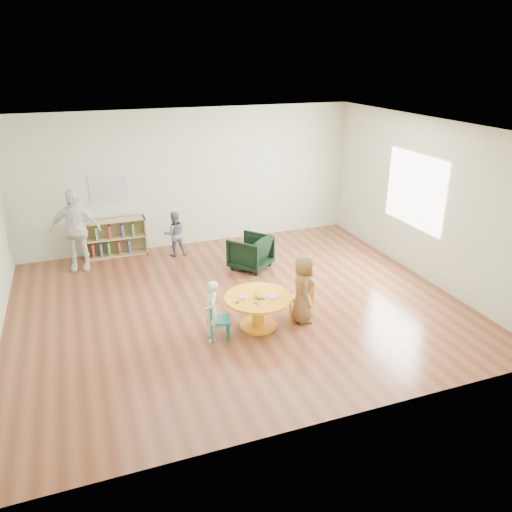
{
  "coord_description": "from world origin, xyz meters",
  "views": [
    {
      "loc": [
        -2.19,
        -6.88,
        3.79
      ],
      "look_at": [
        0.23,
        -0.3,
        0.92
      ],
      "focal_mm": 35.0,
      "sensor_mm": 36.0,
      "label": 1
    }
  ],
  "objects_px": {
    "child_left": "(212,311)",
    "activity_table": "(258,306)",
    "kid_chair_right": "(304,297)",
    "child_right": "(303,289)",
    "adult_caretaker": "(75,230)",
    "armchair": "(250,252)",
    "kid_chair_left": "(217,319)",
    "bookshelf": "(115,238)",
    "toddler": "(175,234)"
  },
  "relations": [
    {
      "from": "child_left",
      "to": "activity_table",
      "type": "bearing_deg",
      "value": 108.47
    },
    {
      "from": "activity_table",
      "to": "child_left",
      "type": "bearing_deg",
      "value": -172.3
    },
    {
      "from": "kid_chair_right",
      "to": "child_right",
      "type": "bearing_deg",
      "value": 145.17
    },
    {
      "from": "activity_table",
      "to": "kid_chair_right",
      "type": "height_order",
      "value": "kid_chair_right"
    },
    {
      "from": "adult_caretaker",
      "to": "child_right",
      "type": "bearing_deg",
      "value": -35.77
    },
    {
      "from": "kid_chair_right",
      "to": "activity_table",
      "type": "bearing_deg",
      "value": 93.1
    },
    {
      "from": "armchair",
      "to": "adult_caretaker",
      "type": "height_order",
      "value": "adult_caretaker"
    },
    {
      "from": "child_left",
      "to": "kid_chair_left",
      "type": "bearing_deg",
      "value": 112.76
    },
    {
      "from": "kid_chair_left",
      "to": "armchair",
      "type": "height_order",
      "value": "armchair"
    },
    {
      "from": "kid_chair_left",
      "to": "adult_caretaker",
      "type": "xyz_separation_m",
      "value": [
        -1.74,
        3.26,
        0.47
      ]
    },
    {
      "from": "activity_table",
      "to": "bookshelf",
      "type": "relative_size",
      "value": 0.83
    },
    {
      "from": "bookshelf",
      "to": "kid_chair_right",
      "type": "bearing_deg",
      "value": -54.85
    },
    {
      "from": "activity_table",
      "to": "kid_chair_right",
      "type": "bearing_deg",
      "value": 8.41
    },
    {
      "from": "child_left",
      "to": "toddler",
      "type": "xyz_separation_m",
      "value": [
        0.16,
        3.31,
        0.01
      ]
    },
    {
      "from": "armchair",
      "to": "child_right",
      "type": "bearing_deg",
      "value": 52.11
    },
    {
      "from": "adult_caretaker",
      "to": "toddler",
      "type": "bearing_deg",
      "value": 11.54
    },
    {
      "from": "activity_table",
      "to": "adult_caretaker",
      "type": "xyz_separation_m",
      "value": [
        -2.4,
        3.18,
        0.43
      ]
    },
    {
      "from": "kid_chair_left",
      "to": "adult_caretaker",
      "type": "distance_m",
      "value": 3.73
    },
    {
      "from": "kid_chair_right",
      "to": "armchair",
      "type": "distance_m",
      "value": 1.99
    },
    {
      "from": "kid_chair_right",
      "to": "child_left",
      "type": "height_order",
      "value": "child_left"
    },
    {
      "from": "child_right",
      "to": "kid_chair_right",
      "type": "bearing_deg",
      "value": -13.34
    },
    {
      "from": "kid_chair_right",
      "to": "adult_caretaker",
      "type": "distance_m",
      "value": 4.45
    },
    {
      "from": "kid_chair_right",
      "to": "armchair",
      "type": "xyz_separation_m",
      "value": [
        -0.16,
        1.98,
        0.02
      ]
    },
    {
      "from": "kid_chair_right",
      "to": "toddler",
      "type": "relative_size",
      "value": 0.6
    },
    {
      "from": "kid_chair_left",
      "to": "child_right",
      "type": "bearing_deg",
      "value": 101.96
    },
    {
      "from": "kid_chair_right",
      "to": "kid_chair_left",
      "type": "bearing_deg",
      "value": 92.55
    },
    {
      "from": "activity_table",
      "to": "child_left",
      "type": "distance_m",
      "value": 0.75
    },
    {
      "from": "armchair",
      "to": "child_right",
      "type": "relative_size",
      "value": 0.65
    },
    {
      "from": "kid_chair_right",
      "to": "toddler",
      "type": "distance_m",
      "value": 3.39
    },
    {
      "from": "kid_chair_left",
      "to": "child_right",
      "type": "xyz_separation_m",
      "value": [
        1.35,
        0.03,
        0.24
      ]
    },
    {
      "from": "kid_chair_left",
      "to": "bookshelf",
      "type": "height_order",
      "value": "bookshelf"
    },
    {
      "from": "kid_chair_left",
      "to": "toddler",
      "type": "xyz_separation_m",
      "value": [
        0.09,
        3.3,
        0.16
      ]
    },
    {
      "from": "kid_chair_left",
      "to": "child_left",
      "type": "height_order",
      "value": "child_left"
    },
    {
      "from": "bookshelf",
      "to": "child_right",
      "type": "xyz_separation_m",
      "value": [
        2.39,
        -3.71,
        0.17
      ]
    },
    {
      "from": "armchair",
      "to": "adult_caretaker",
      "type": "distance_m",
      "value": 3.25
    },
    {
      "from": "kid_chair_right",
      "to": "child_left",
      "type": "bearing_deg",
      "value": 92.76
    },
    {
      "from": "activity_table",
      "to": "toddler",
      "type": "xyz_separation_m",
      "value": [
        -0.57,
        3.21,
        0.12
      ]
    },
    {
      "from": "bookshelf",
      "to": "armchair",
      "type": "distance_m",
      "value": 2.8
    },
    {
      "from": "bookshelf",
      "to": "adult_caretaker",
      "type": "relative_size",
      "value": 0.78
    },
    {
      "from": "child_right",
      "to": "adult_caretaker",
      "type": "relative_size",
      "value": 0.69
    },
    {
      "from": "activity_table",
      "to": "armchair",
      "type": "bearing_deg",
      "value": 73.31
    },
    {
      "from": "kid_chair_left",
      "to": "activity_table",
      "type": "bearing_deg",
      "value": 108.02
    },
    {
      "from": "child_right",
      "to": "toddler",
      "type": "xyz_separation_m",
      "value": [
        -1.26,
        3.27,
        -0.07
      ]
    },
    {
      "from": "child_right",
      "to": "toddler",
      "type": "relative_size",
      "value": 1.16
    },
    {
      "from": "child_left",
      "to": "kid_chair_right",
      "type": "bearing_deg",
      "value": 108.84
    },
    {
      "from": "bookshelf",
      "to": "armchair",
      "type": "xyz_separation_m",
      "value": [
        2.32,
        -1.55,
        -0.05
      ]
    },
    {
      "from": "activity_table",
      "to": "child_right",
      "type": "distance_m",
      "value": 0.72
    },
    {
      "from": "armchair",
      "to": "toddler",
      "type": "bearing_deg",
      "value": -82.5
    },
    {
      "from": "child_left",
      "to": "bookshelf",
      "type": "bearing_deg",
      "value": -154.85
    },
    {
      "from": "kid_chair_left",
      "to": "bookshelf",
      "type": "bearing_deg",
      "value": -153.64
    }
  ]
}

